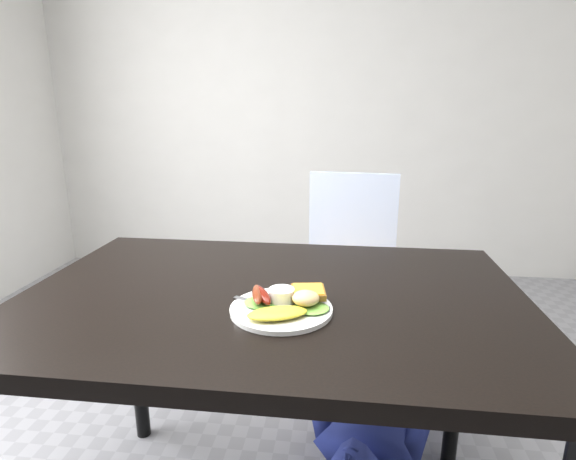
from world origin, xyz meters
TOP-DOWN VIEW (x-y plane):
  - room_back_panel at (0.00, 2.25)m, footprint 4.00×0.04m
  - dining_table at (0.00, 0.00)m, footprint 1.20×0.80m
  - dining_chair at (0.21, 0.78)m, footprint 0.43×0.43m
  - person at (0.35, 0.57)m, footprint 0.56×0.44m
  - plate at (0.04, -0.11)m, footprint 0.22×0.22m
  - lettuce_left at (-0.01, -0.10)m, footprint 0.10×0.09m
  - lettuce_right at (0.10, -0.11)m, footprint 0.08×0.07m
  - omelette at (0.03, -0.16)m, footprint 0.14×0.10m
  - sausage_a at (-0.02, -0.09)m, footprint 0.05×0.10m
  - sausage_b at (-0.01, -0.10)m, footprint 0.07×0.10m
  - ramekin at (0.03, -0.09)m, footprint 0.07×0.07m
  - toast_a at (0.06, -0.06)m, footprint 0.07×0.07m
  - toast_b at (0.09, -0.07)m, footprint 0.08×0.08m
  - potato_salad at (0.09, -0.11)m, footprint 0.06×0.06m
  - fork at (0.00, -0.11)m, footprint 0.16×0.07m

SIDE VIEW (x-z plane):
  - dining_chair at x=0.21m, z-range 0.43..0.47m
  - person at x=0.35m, z-range 0.00..1.35m
  - dining_table at x=0.00m, z-range 0.71..0.75m
  - plate at x=0.04m, z-range 0.75..0.76m
  - fork at x=0.00m, z-range 0.76..0.77m
  - lettuce_right at x=0.10m, z-range 0.76..0.77m
  - lettuce_left at x=-0.01m, z-range 0.76..0.77m
  - toast_a at x=0.06m, z-range 0.76..0.77m
  - omelette at x=0.03m, z-range 0.76..0.78m
  - ramekin at x=0.03m, z-range 0.76..0.80m
  - toast_b at x=0.09m, z-range 0.78..0.79m
  - sausage_a at x=-0.02m, z-range 0.77..0.79m
  - sausage_b at x=-0.01m, z-range 0.77..0.79m
  - potato_salad at x=0.09m, z-range 0.77..0.80m
  - room_back_panel at x=0.00m, z-range 0.00..2.70m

